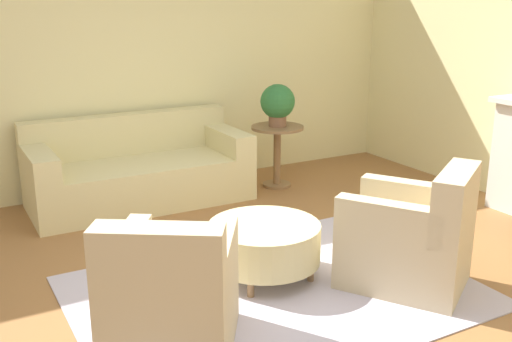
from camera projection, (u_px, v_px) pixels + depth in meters
ground_plane at (275, 292)px, 4.31m from camera, size 16.00×16.00×0.00m
wall_back at (135, 60)px, 6.42m from camera, size 9.81×0.12×2.80m
rug at (275, 291)px, 4.31m from camera, size 2.80×2.06×0.01m
couch at (139, 172)px, 6.16m from camera, size 2.19×0.96×0.87m
armchair_left at (171, 300)px, 3.46m from camera, size 1.04×1.09×0.91m
armchair_right at (412, 240)px, 4.33m from camera, size 1.04×1.09×0.91m
ottoman_table at (264, 242)px, 4.49m from camera, size 0.85×0.85×0.41m
side_table at (277, 145)px, 6.63m from camera, size 0.58×0.58×0.69m
potted_plant_on_side_table at (278, 103)px, 6.50m from camera, size 0.38×0.38×0.46m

